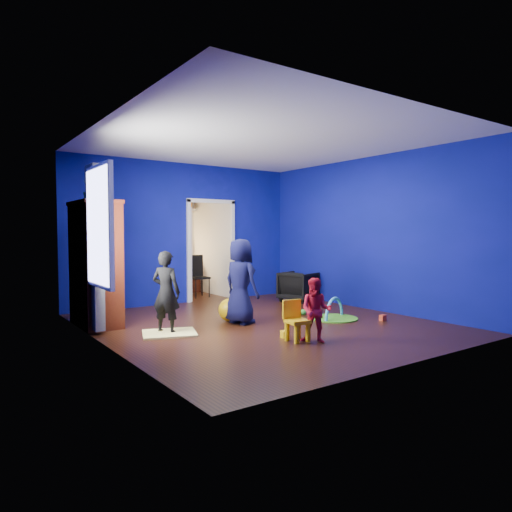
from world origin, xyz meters
TOP-DOWN VIEW (x-y plane):
  - floor at (0.00, 0.00)m, footprint 5.00×5.50m
  - ceiling at (0.00, 0.00)m, footprint 5.00×5.50m
  - wall_back at (0.00, 2.75)m, footprint 5.00×0.02m
  - wall_front at (0.00, -2.75)m, footprint 5.00×0.02m
  - wall_left at (-2.50, 0.00)m, footprint 0.02×5.50m
  - wall_right at (2.50, 0.00)m, footprint 0.02×5.50m
  - alcove at (0.60, 3.62)m, footprint 1.00×1.75m
  - armchair at (2.05, 1.53)m, footprint 0.88×0.87m
  - child_black at (-1.54, 0.27)m, footprint 0.49×0.53m
  - child_navy at (-0.27, 0.24)m, footprint 0.55×0.74m
  - toddler_red at (-0.14, -1.41)m, footprint 0.52×0.53m
  - vase at (-2.22, 1.14)m, footprint 0.24×0.24m
  - potted_plant at (-2.22, 1.66)m, footprint 0.23×0.23m
  - tv_armoire at (-2.22, 1.44)m, footprint 0.58×1.14m
  - crt_tv at (-2.18, 1.44)m, footprint 0.46×0.70m
  - yellow_blanket at (-1.54, 0.17)m, footprint 0.91×0.81m
  - hopper_ball at (-0.32, 0.49)m, footprint 0.38×0.38m
  - kid_chair at (-0.29, -1.21)m, footprint 0.32×0.32m
  - play_mat at (1.24, -0.36)m, footprint 0.80×0.80m
  - toy_arch at (1.24, -0.36)m, footprint 0.68×0.32m
  - window_left at (-2.48, 0.35)m, footprint 0.03×0.95m
  - curtain at (-2.37, 0.90)m, footprint 0.14×0.42m
  - doorway at (0.60, 2.75)m, footprint 1.16×0.10m
  - study_desk at (0.60, 4.26)m, footprint 0.88×0.44m
  - desk_monitor at (0.60, 4.38)m, footprint 0.40×0.05m
  - desk_lamp at (0.32, 4.32)m, footprint 0.14×0.14m
  - folding_chair at (0.60, 3.30)m, footprint 0.40×0.40m
  - book_shelf at (0.60, 4.37)m, footprint 0.88×0.24m
  - toy_0 at (1.78, -0.94)m, footprint 0.10×0.08m
  - toy_1 at (1.64, 1.20)m, footprint 0.11×0.11m
  - toy_2 at (-0.31, -0.95)m, footprint 0.10×0.08m
  - toy_3 at (1.06, 0.23)m, footprint 0.11×0.11m
  - toy_4 at (1.17, 0.21)m, footprint 0.10×0.08m

SIDE VIEW (x-z plane):
  - floor at x=0.00m, z-range -0.01..0.01m
  - play_mat at x=1.24m, z-range 0.00..0.02m
  - yellow_blanket at x=-1.54m, z-range 0.00..0.03m
  - toy_arch at x=1.24m, z-range -0.34..0.38m
  - toy_0 at x=1.78m, z-range 0.00..0.10m
  - toy_2 at x=-0.31m, z-range 0.00..0.10m
  - toy_4 at x=1.17m, z-range 0.00..0.10m
  - toy_1 at x=1.64m, z-range 0.00..0.11m
  - toy_3 at x=1.06m, z-range 0.00..0.11m
  - hopper_ball at x=-0.32m, z-range 0.00..0.38m
  - kid_chair at x=-0.29m, z-range 0.00..0.50m
  - armchair at x=2.05m, z-range 0.00..0.64m
  - study_desk at x=0.60m, z-range 0.00..0.75m
  - toddler_red at x=-0.14m, z-range 0.00..0.87m
  - folding_chair at x=0.60m, z-range 0.00..0.92m
  - child_black at x=-1.54m, z-range 0.00..1.21m
  - child_navy at x=-0.27m, z-range 0.00..1.37m
  - desk_lamp at x=0.32m, z-range 0.86..1.00m
  - desk_monitor at x=0.60m, z-range 0.79..1.11m
  - tv_armoire at x=-2.22m, z-range 0.00..1.96m
  - crt_tv at x=-2.18m, z-range 0.75..1.29m
  - doorway at x=0.60m, z-range 0.00..2.10m
  - alcove at x=0.60m, z-range 0.00..2.50m
  - curtain at x=-2.37m, z-range 0.05..2.45m
  - wall_back at x=0.00m, z-range 0.00..2.90m
  - wall_front at x=0.00m, z-range 0.00..2.90m
  - wall_left at x=-2.50m, z-range 0.00..2.90m
  - wall_right at x=2.50m, z-range 0.00..2.90m
  - window_left at x=-2.48m, z-range 0.77..2.33m
  - book_shelf at x=0.60m, z-range 2.00..2.04m
  - vase at x=-2.22m, z-range 1.96..2.19m
  - potted_plant at x=-2.22m, z-range 1.96..2.35m
  - ceiling at x=0.00m, z-range 2.90..2.90m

